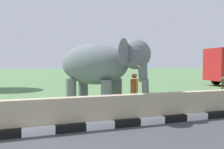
% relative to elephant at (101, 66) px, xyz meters
% --- Properties ---
extents(barrier_parapet, '(28.00, 0.36, 1.00)m').
position_rel_elephant_xyz_m(barrier_parapet, '(-1.54, -2.03, -1.46)').
color(barrier_parapet, tan).
rests_on(barrier_parapet, ground_plane).
extents(elephant, '(3.81, 3.86, 2.98)m').
position_rel_elephant_xyz_m(elephant, '(0.00, 0.00, 0.00)').
color(elephant, slate).
rests_on(elephant, ground_plane).
extents(person_handler, '(0.45, 0.56, 1.66)m').
position_rel_elephant_xyz_m(person_handler, '(1.34, -0.34, -1.03)').
color(person_handler, navy).
rests_on(person_handler, ground_plane).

